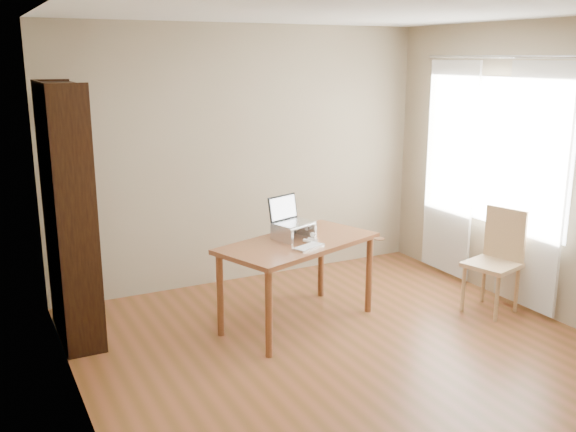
# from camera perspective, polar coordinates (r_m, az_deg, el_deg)

# --- Properties ---
(room) EXTENTS (4.04, 4.54, 2.64)m
(room) POSITION_cam_1_polar(r_m,az_deg,el_deg) (4.63, 7.43, 1.67)
(room) COLOR brown
(room) RESTS_ON ground
(bookshelf) EXTENTS (0.30, 0.90, 2.10)m
(bookshelf) POSITION_cam_1_polar(r_m,az_deg,el_deg) (5.45, -18.84, 0.18)
(bookshelf) COLOR black
(bookshelf) RESTS_ON ground
(curtains) EXTENTS (0.03, 1.90, 2.25)m
(curtains) POSITION_cam_1_polar(r_m,az_deg,el_deg) (6.45, 17.39, 3.43)
(curtains) COLOR white
(curtains) RESTS_ON ground
(desk) EXTENTS (1.55, 1.11, 0.75)m
(desk) POSITION_cam_1_polar(r_m,az_deg,el_deg) (5.51, 0.90, -3.21)
(desk) COLOR brown
(desk) RESTS_ON ground
(laptop_stand) EXTENTS (0.32, 0.25, 0.13)m
(laptop_stand) POSITION_cam_1_polar(r_m,az_deg,el_deg) (5.53, 0.52, -1.20)
(laptop_stand) COLOR silver
(laptop_stand) RESTS_ON desk
(laptop) EXTENTS (0.38, 0.37, 0.23)m
(laptop) POSITION_cam_1_polar(r_m,az_deg,el_deg) (5.55, 0.24, 0.01)
(laptop) COLOR silver
(laptop) RESTS_ON laptop_stand
(keyboard) EXTENTS (0.31, 0.22, 0.02)m
(keyboard) POSITION_cam_1_polar(r_m,az_deg,el_deg) (5.28, 1.83, -2.75)
(keyboard) COLOR silver
(keyboard) RESTS_ON desk
(coaster) EXTENTS (0.10, 0.10, 0.01)m
(coaster) POSITION_cam_1_polar(r_m,az_deg,el_deg) (5.59, 8.12, -2.01)
(coaster) COLOR brown
(coaster) RESTS_ON desk
(cat) EXTENTS (0.24, 0.48, 0.15)m
(cat) POSITION_cam_1_polar(r_m,az_deg,el_deg) (5.57, 0.60, -1.28)
(cat) COLOR #4B453B
(cat) RESTS_ON desk
(chair) EXTENTS (0.51, 0.51, 0.95)m
(chair) POSITION_cam_1_polar(r_m,az_deg,el_deg) (6.13, 18.21, -3.50)
(chair) COLOR tan
(chair) RESTS_ON ground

